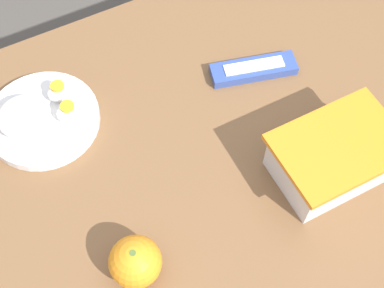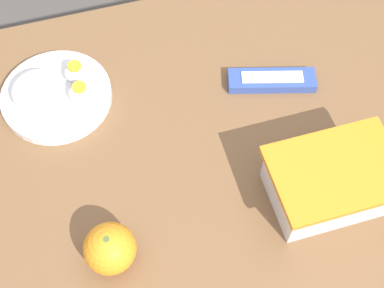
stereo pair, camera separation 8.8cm
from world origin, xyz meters
name	(u,v)px [view 2 (the right image)]	position (x,y,z in m)	size (l,w,h in m)	color
ground_plane	(215,288)	(0.00, 0.00, 0.00)	(10.00, 10.00, 0.00)	#4C4742
table	(228,195)	(0.00, 0.00, 0.63)	(1.20, 0.84, 0.75)	brown
food_container	(331,183)	(-0.13, 0.09, 0.78)	(0.20, 0.14, 0.09)	white
orange_fruit	(110,248)	(0.22, 0.10, 0.79)	(0.08, 0.08, 0.08)	orange
rice_plate	(53,93)	(0.26, -0.22, 0.77)	(0.20, 0.20, 0.06)	white
candy_bar	(272,80)	(-0.12, -0.15, 0.76)	(0.17, 0.09, 0.02)	#334C9E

